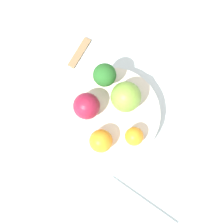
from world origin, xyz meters
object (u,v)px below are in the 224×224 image
(apple_red, at_px, (87,106))
(orange_back, at_px, (134,136))
(broccoli, at_px, (105,75))
(spoon, at_px, (80,52))
(bowl, at_px, (112,115))
(apple_green, at_px, (126,97))
(orange_front, at_px, (101,141))

(apple_red, bearing_deg, orange_back, 31.05)
(broccoli, xyz_separation_m, spoon, (-0.09, -0.02, -0.06))
(spoon, bearing_deg, broccoli, 9.42)
(bowl, height_order, apple_green, apple_green)
(orange_front, height_order, orange_back, orange_front)
(apple_green, bearing_deg, bowl, -73.19)
(orange_back, bearing_deg, orange_front, -108.35)
(apple_red, bearing_deg, orange_front, -4.02)
(bowl, distance_m, broccoli, 0.08)
(broccoli, distance_m, apple_red, 0.07)
(apple_green, relative_size, orange_front, 1.34)
(bowl, height_order, orange_back, orange_back)
(broccoli, relative_size, apple_red, 1.13)
(broccoli, bearing_deg, spoon, -170.58)
(bowl, distance_m, apple_red, 0.07)
(apple_red, relative_size, apple_green, 0.87)
(broccoli, xyz_separation_m, orange_back, (0.13, -0.00, -0.02))
(apple_green, height_order, orange_front, apple_green)
(orange_front, relative_size, orange_back, 1.23)
(broccoli, bearing_deg, apple_green, 17.72)
(bowl, height_order, orange_front, orange_front)
(orange_back, bearing_deg, bowl, -166.18)
(spoon, bearing_deg, bowl, -0.82)
(bowl, xyz_separation_m, apple_green, (-0.01, 0.04, 0.05))
(bowl, xyz_separation_m, orange_back, (0.06, 0.02, 0.03))
(apple_green, distance_m, orange_back, 0.08)
(apple_green, distance_m, orange_front, 0.10)
(apple_green, distance_m, spoon, 0.16)
(apple_red, bearing_deg, apple_green, 76.25)
(broccoli, relative_size, orange_back, 1.64)
(apple_green, relative_size, spoon, 0.84)
(apple_red, height_order, spoon, apple_red)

